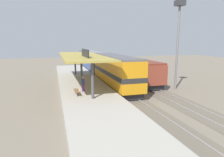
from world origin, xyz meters
TOP-DOWN VIEW (x-y plane):
  - ground_plane at (2.00, 0.00)m, footprint 120.00×120.00m
  - track_near at (0.00, 0.00)m, footprint 3.20×110.00m
  - track_far at (4.60, 0.00)m, footprint 3.20×110.00m
  - platform at (-4.60, 0.00)m, footprint 6.00×44.00m
  - station_canopy at (-4.60, -0.09)m, footprint 5.20×18.00m
  - platform_bench at (-6.00, -6.16)m, footprint 0.44×1.70m
  - locomotive at (0.00, -0.54)m, footprint 2.93×14.43m
  - passenger_carriage_single at (0.00, 17.46)m, footprint 2.90×20.00m
  - freight_car at (4.60, 1.66)m, footprint 2.80×12.00m
  - light_mast at (7.80, -3.47)m, footprint 1.10×1.10m
  - person_waiting at (-5.11, -4.90)m, footprint 0.34×0.34m

SIDE VIEW (x-z plane):
  - ground_plane at x=2.00m, z-range 0.00..0.00m
  - track_near at x=0.00m, z-range -0.05..0.11m
  - track_far at x=4.60m, z-range -0.05..0.11m
  - platform at x=-4.60m, z-range 0.00..0.90m
  - platform_bench at x=-6.00m, z-range 1.09..1.59m
  - person_waiting at x=-5.11m, z-range 1.00..2.71m
  - freight_car at x=4.60m, z-range 0.20..3.74m
  - passenger_carriage_single at x=0.00m, z-range 0.19..4.43m
  - locomotive at x=0.00m, z-range 0.19..4.63m
  - station_canopy at x=-4.60m, z-range 2.18..6.88m
  - light_mast at x=7.80m, z-range 2.55..14.25m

